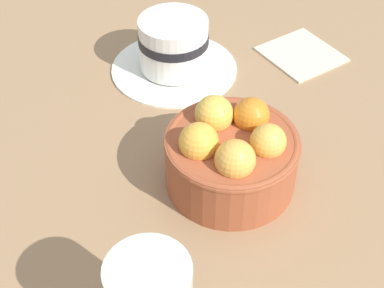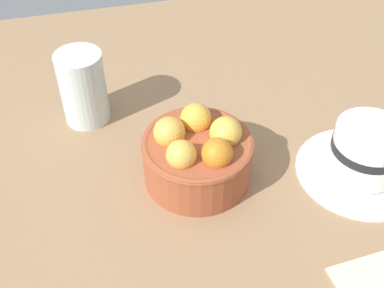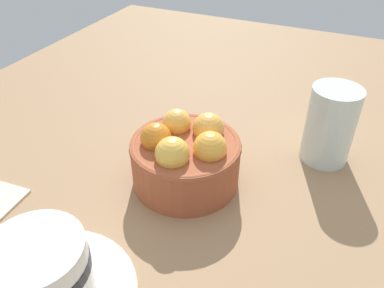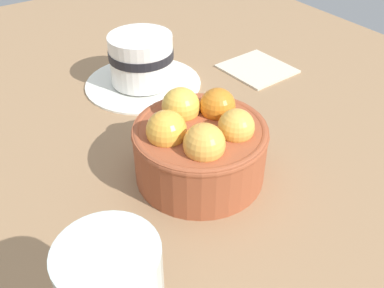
{
  "view_description": "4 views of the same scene",
  "coord_description": "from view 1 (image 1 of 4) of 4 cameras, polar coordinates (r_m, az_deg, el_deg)",
  "views": [
    {
      "loc": [
        -34.42,
        24.37,
        44.91
      ],
      "look_at": [
        1.91,
        3.52,
        5.54
      ],
      "focal_mm": 53.96,
      "sensor_mm": 36.0,
      "label": 1
    },
    {
      "loc": [
        -11.3,
        -41.62,
        46.06
      ],
      "look_at": [
        -0.11,
        2.28,
        3.64
      ],
      "focal_mm": 45.57,
      "sensor_mm": 36.0,
      "label": 2
    },
    {
      "loc": [
        34.63,
        16.5,
        33.27
      ],
      "look_at": [
        -1.07,
        0.4,
        5.26
      ],
      "focal_mm": 36.26,
      "sensor_mm": 36.0,
      "label": 3
    },
    {
      "loc": [
        -28.47,
        20.24,
        30.54
      ],
      "look_at": [
        -1.08,
        1.72,
        5.49
      ],
      "focal_mm": 40.3,
      "sensor_mm": 36.0,
      "label": 4
    }
  ],
  "objects": [
    {
      "name": "coffee_cup",
      "position": [
        0.75,
        -1.82,
        9.45
      ],
      "size": [
        16.49,
        16.49,
        7.38
      ],
      "color": "white",
      "rests_on": "ground_plane"
    },
    {
      "name": "terracotta_bowl",
      "position": [
        0.59,
        3.87,
        -1.01
      ],
      "size": [
        13.77,
        13.77,
        8.77
      ],
      "color": "#9E4C2D",
      "rests_on": "ground_plane"
    },
    {
      "name": "folded_napkin",
      "position": [
        0.81,
        10.76,
        8.8
      ],
      "size": [
        10.03,
        9.68,
        0.6
      ],
      "primitive_type": "cube",
      "rotation": [
        0.0,
        0.0,
        0.06
      ],
      "color": "beige",
      "rests_on": "ground_plane"
    },
    {
      "name": "ground_plane",
      "position": [
        0.63,
        3.66,
        -4.96
      ],
      "size": [
        130.52,
        96.95,
        4.1
      ],
      "primitive_type": "cube",
      "color": "#997551"
    }
  ]
}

